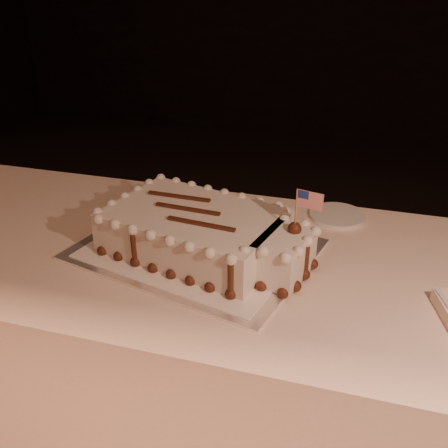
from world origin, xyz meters
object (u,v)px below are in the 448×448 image
(cake_board, at_px, (196,249))
(sheet_cake, at_px, (205,233))
(side_plate, at_px, (337,216))
(banquet_table, at_px, (226,362))

(cake_board, relative_size, sheet_cake, 1.01)
(cake_board, bearing_deg, sheet_cake, 0.17)
(side_plate, bearing_deg, banquet_table, -130.71)
(banquet_table, bearing_deg, side_plate, 49.29)
(banquet_table, bearing_deg, cake_board, 179.41)
(cake_board, xyz_separation_m, sheet_cake, (0.03, -0.01, 0.06))
(cake_board, distance_m, side_plate, 0.47)
(sheet_cake, height_order, side_plate, sheet_cake)
(sheet_cake, distance_m, side_plate, 0.45)
(banquet_table, relative_size, side_plate, 14.31)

